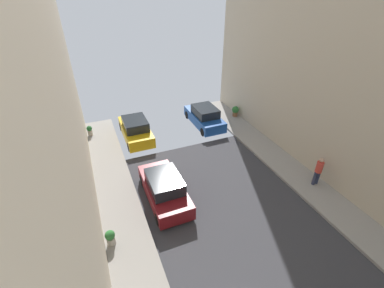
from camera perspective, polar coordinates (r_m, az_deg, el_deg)
parked_car_left_3 at (r=13.96m, az=-5.90°, el=-9.43°), size 1.78×4.20×1.57m
parked_car_left_4 at (r=19.47m, az=-11.94°, el=3.04°), size 1.78×4.20×1.57m
parked_car_right_2 at (r=20.89m, az=2.68°, el=5.81°), size 1.78×4.20×1.57m
pedestrian at (r=16.03m, az=25.40°, el=-5.09°), size 0.40×0.36×1.72m
potted_plant_0 at (r=12.48m, az=-17.04°, el=-18.53°), size 0.42×0.42×0.76m
potted_plant_2 at (r=22.43m, az=9.24°, el=7.04°), size 0.57×0.57×0.85m
potted_plant_3 at (r=20.64m, az=-21.03°, el=2.72°), size 0.38×0.38×0.76m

